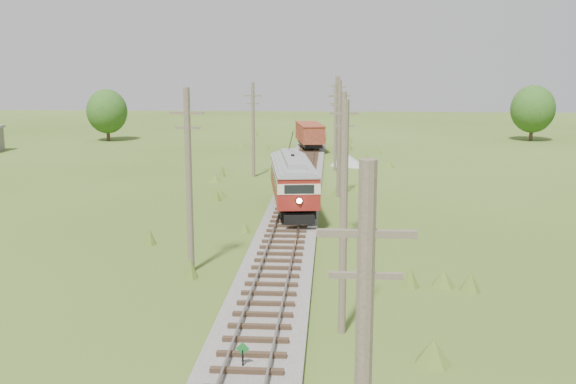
# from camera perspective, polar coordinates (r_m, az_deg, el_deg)

# --- Properties ---
(railbed_main) EXTENTS (3.60, 96.00, 0.57)m
(railbed_main) POSITION_cam_1_polar(r_m,az_deg,el_deg) (52.96, 0.99, 0.44)
(railbed_main) COLOR #605B54
(railbed_main) RESTS_ON ground
(switch_marker) EXTENTS (0.45, 0.06, 1.08)m
(switch_marker) POSITION_cam_1_polar(r_m,az_deg,el_deg) (21.77, -4.05, -14.24)
(switch_marker) COLOR black
(switch_marker) RESTS_ON ground
(streetcar) EXTENTS (4.10, 11.48, 5.19)m
(streetcar) POSITION_cam_1_polar(r_m,az_deg,el_deg) (43.90, 0.41, 1.24)
(streetcar) COLOR black
(streetcar) RESTS_ON ground
(gondola) EXTENTS (3.95, 8.45, 2.70)m
(gondola) POSITION_cam_1_polar(r_m,az_deg,el_deg) (77.85, 1.95, 5.19)
(gondola) COLOR black
(gondola) RESTS_ON ground
(gravel_pile) EXTENTS (3.58, 3.79, 1.30)m
(gravel_pile) POSITION_cam_1_polar(r_m,az_deg,el_deg) (66.05, 5.38, 2.87)
(gravel_pile) COLOR gray
(gravel_pile) RESTS_ON ground
(utility_pole_r_1) EXTENTS (0.30, 0.30, 8.80)m
(utility_pole_r_1) POSITION_cam_1_polar(r_m,az_deg,el_deg) (23.65, 4.95, -2.51)
(utility_pole_r_1) COLOR brown
(utility_pole_r_1) RESTS_ON ground
(utility_pole_r_2) EXTENTS (1.60, 0.30, 8.60)m
(utility_pole_r_2) POSITION_cam_1_polar(r_m,az_deg,el_deg) (36.41, 4.92, 2.31)
(utility_pole_r_2) COLOR brown
(utility_pole_r_2) RESTS_ON ground
(utility_pole_r_3) EXTENTS (1.60, 0.30, 9.00)m
(utility_pole_r_3) POSITION_cam_1_polar(r_m,az_deg,el_deg) (49.28, 4.56, 4.82)
(utility_pole_r_3) COLOR brown
(utility_pole_r_3) RESTS_ON ground
(utility_pole_r_4) EXTENTS (1.60, 0.30, 8.40)m
(utility_pole_r_4) POSITION_cam_1_polar(r_m,az_deg,el_deg) (62.24, 4.25, 5.83)
(utility_pole_r_4) COLOR brown
(utility_pole_r_4) RESTS_ON ground
(utility_pole_r_5) EXTENTS (1.60, 0.30, 8.90)m
(utility_pole_r_5) POSITION_cam_1_polar(r_m,az_deg,el_deg) (75.18, 4.51, 6.91)
(utility_pole_r_5) COLOR brown
(utility_pole_r_5) RESTS_ON ground
(utility_pole_r_6) EXTENTS (1.60, 0.30, 8.70)m
(utility_pole_r_6) POSITION_cam_1_polar(r_m,az_deg,el_deg) (88.16, 4.30, 7.45)
(utility_pole_r_6) COLOR brown
(utility_pole_r_6) RESTS_ON ground
(utility_pole_l_a) EXTENTS (1.60, 0.30, 9.00)m
(utility_pole_l_a) POSITION_cam_1_polar(r_m,az_deg,el_deg) (31.21, -8.79, 1.13)
(utility_pole_l_a) COLOR brown
(utility_pole_l_a) RESTS_ON ground
(utility_pole_l_b) EXTENTS (1.60, 0.30, 8.60)m
(utility_pole_l_b) POSITION_cam_1_polar(r_m,az_deg,el_deg) (58.68, -3.11, 5.63)
(utility_pole_l_b) COLOR brown
(utility_pole_l_b) RESTS_ON ground
(tree_mid_a) EXTENTS (5.46, 5.46, 7.03)m
(tree_mid_a) POSITION_cam_1_polar(r_m,az_deg,el_deg) (91.47, -15.79, 6.91)
(tree_mid_a) COLOR #38281C
(tree_mid_a) RESTS_ON ground
(tree_mid_b) EXTENTS (5.88, 5.88, 7.57)m
(tree_mid_b) POSITION_cam_1_polar(r_m,az_deg,el_deg) (94.23, 20.93, 6.90)
(tree_mid_b) COLOR #38281C
(tree_mid_b) RESTS_ON ground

